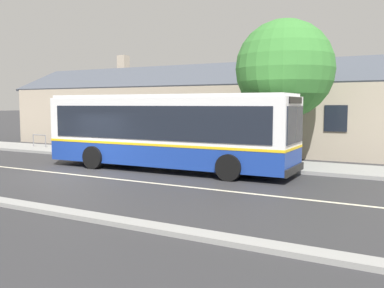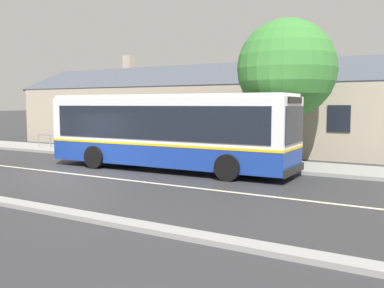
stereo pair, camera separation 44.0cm
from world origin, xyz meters
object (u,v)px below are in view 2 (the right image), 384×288
(bench_by_building, at_px, (82,143))
(street_tree_primary, at_px, (286,69))
(bike_rack, at_px, (44,138))
(transit_bus, at_px, (168,130))
(bench_down_street, at_px, (132,147))

(bench_by_building, bearing_deg, street_tree_primary, 5.05)
(street_tree_primary, bearing_deg, bike_rack, -178.12)
(street_tree_primary, bearing_deg, bench_by_building, -174.95)
(bike_rack, bearing_deg, transit_bus, -15.81)
(bench_down_street, relative_size, street_tree_primary, 0.25)
(transit_bus, height_order, bench_down_street, transit_bus)
(transit_bus, distance_m, street_tree_primary, 6.09)
(bench_by_building, height_order, bike_rack, bench_by_building)
(bike_rack, bearing_deg, street_tree_primary, 1.88)
(bench_down_street, bearing_deg, street_tree_primary, 9.03)
(transit_bus, height_order, bike_rack, transit_bus)
(bench_down_street, bearing_deg, bench_by_building, 176.68)
(transit_bus, xyz_separation_m, street_tree_primary, (3.94, 3.79, 2.67))
(bench_by_building, xyz_separation_m, bike_rack, (-3.82, 0.53, 0.12))
(street_tree_primary, bearing_deg, transit_bus, -136.10)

